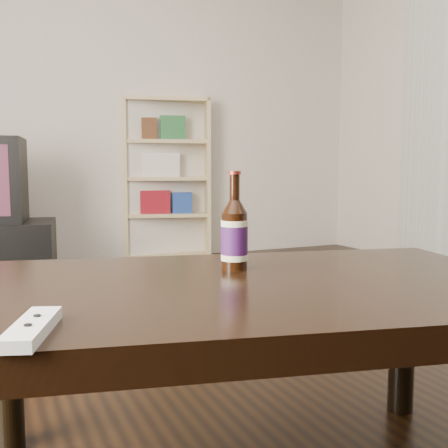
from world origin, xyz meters
name	(u,v)px	position (x,y,z in m)	size (l,w,h in m)	color
floor	(267,418)	(0.00, 0.00, -0.01)	(5.00, 6.00, 0.01)	black
wall_back	(86,97)	(0.00, 3.01, 1.35)	(5.00, 0.02, 2.70)	#BAADA4
bookshelf	(165,175)	(0.68, 3.07, 0.72)	(0.80, 0.51, 1.38)	#9D8756
coffee_table	(244,310)	(-0.23, -0.30, 0.45)	(1.51, 1.09, 0.51)	black
beer_bottle	(235,235)	(-0.19, -0.16, 0.60)	(0.08, 0.08, 0.26)	black
remote	(32,328)	(-0.72, -0.52, 0.52)	(0.11, 0.19, 0.02)	silver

